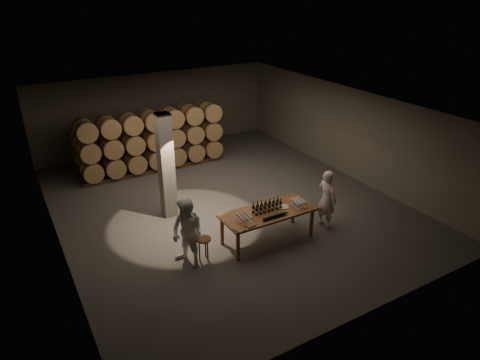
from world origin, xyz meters
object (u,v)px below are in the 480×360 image
notebook_near (250,225)px  plate (283,207)px  person_woman (188,233)px  tasting_table (268,215)px  stool (204,242)px  bottle_cluster (267,207)px  person_man (327,199)px

notebook_near → plate: bearing=9.5°
notebook_near → person_woman: size_ratio=0.13×
tasting_table → plate: 0.51m
tasting_table → notebook_near: 0.91m
plate → stool: size_ratio=0.48×
notebook_near → stool: notebook_near is taller
plate → person_woman: bearing=178.8°
stool → bottle_cluster: bearing=0.4°
notebook_near → person_man: size_ratio=0.14×
tasting_table → person_man: bearing=-6.1°
stool → person_woman: bearing=179.9°
bottle_cluster → tasting_table: bearing=-97.2°
bottle_cluster → person_woman: bearing=-179.7°
tasting_table → person_woman: (-2.33, 0.05, 0.12)m
person_man → person_woman: bearing=79.0°
bottle_cluster → notebook_near: 0.94m
notebook_near → stool: 1.25m
plate → notebook_near: 1.36m
plate → person_woman: 2.83m
plate → notebook_near: size_ratio=1.26×
plate → person_woman: (-2.82, 0.06, 0.01)m
tasting_table → notebook_near: size_ratio=10.98×
plate → stool: 2.43m
tasting_table → bottle_cluster: 0.23m
stool → person_man: (3.78, -0.24, 0.37)m
tasting_table → person_man: 1.89m
tasting_table → stool: size_ratio=4.17×
tasting_table → stool: (-1.90, 0.05, -0.29)m
tasting_table → bottle_cluster: bottle_cluster is taller
bottle_cluster → person_man: person_man is taller
stool → person_woman: size_ratio=0.34×
plate → stool: (-2.40, 0.06, -0.40)m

